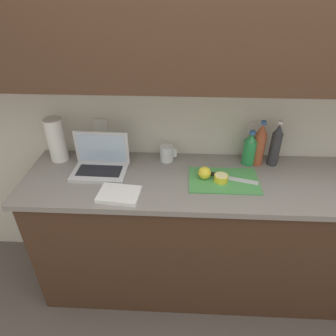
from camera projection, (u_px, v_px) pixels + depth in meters
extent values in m
plane|color=#564C47|center=(218.00, 280.00, 2.24)|extent=(12.00, 12.00, 0.00)
cube|color=silver|center=(232.00, 97.00, 1.80)|extent=(5.20, 0.06, 2.60)
cube|color=white|center=(101.00, 128.00, 1.92)|extent=(0.09, 0.01, 0.12)
cube|color=white|center=(255.00, 131.00, 1.88)|extent=(0.09, 0.01, 0.12)
cube|color=#472D1E|center=(250.00, 13.00, 1.39)|extent=(4.42, 0.32, 0.70)
cube|color=#472D1E|center=(224.00, 238.00, 2.00)|extent=(2.38, 0.55, 0.88)
cube|color=gray|center=(232.00, 182.00, 1.75)|extent=(2.45, 0.59, 0.03)
cube|color=silver|center=(100.00, 172.00, 1.79)|extent=(0.32, 0.22, 0.02)
cube|color=black|center=(99.00, 171.00, 1.79)|extent=(0.26, 0.13, 0.00)
cube|color=silver|center=(102.00, 148.00, 1.82)|extent=(0.33, 0.02, 0.21)
cube|color=silver|center=(102.00, 148.00, 1.81)|extent=(0.29, 0.01, 0.18)
cube|color=#4C9E51|center=(224.00, 180.00, 1.73)|extent=(0.40, 0.26, 0.01)
cube|color=silver|center=(241.00, 180.00, 1.72)|extent=(0.20, 0.09, 0.00)
cylinder|color=black|center=(214.00, 174.00, 1.76)|extent=(0.11, 0.05, 0.02)
cylinder|color=yellow|center=(221.00, 178.00, 1.71)|extent=(0.08, 0.08, 0.04)
cylinder|color=#F4EAA3|center=(221.00, 175.00, 1.70)|extent=(0.07, 0.07, 0.00)
sphere|color=yellow|center=(205.00, 173.00, 1.72)|extent=(0.07, 0.07, 0.07)
cylinder|color=#333338|center=(275.00, 149.00, 1.83)|extent=(0.06, 0.06, 0.21)
cone|color=#333338|center=(279.00, 129.00, 1.76)|extent=(0.06, 0.06, 0.06)
cylinder|color=white|center=(281.00, 122.00, 1.73)|extent=(0.03, 0.03, 0.02)
cylinder|color=#A34C2D|center=(259.00, 149.00, 1.84)|extent=(0.07, 0.07, 0.21)
cone|color=#A34C2D|center=(263.00, 129.00, 1.76)|extent=(0.06, 0.06, 0.06)
cylinder|color=#3366B2|center=(264.00, 123.00, 1.74)|extent=(0.03, 0.03, 0.02)
cylinder|color=#2D934C|center=(249.00, 152.00, 1.85)|extent=(0.08, 0.08, 0.16)
cone|color=#2D934C|center=(252.00, 137.00, 1.79)|extent=(0.07, 0.07, 0.04)
cylinder|color=#3366B2|center=(253.00, 133.00, 1.78)|extent=(0.04, 0.04, 0.02)
cylinder|color=silver|center=(167.00, 153.00, 1.90)|extent=(0.09, 0.09, 0.10)
cube|color=silver|center=(175.00, 153.00, 1.90)|extent=(0.02, 0.01, 0.06)
cylinder|color=white|center=(56.00, 140.00, 1.86)|extent=(0.11, 0.11, 0.28)
cube|color=white|center=(119.00, 194.00, 1.61)|extent=(0.24, 0.18, 0.02)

